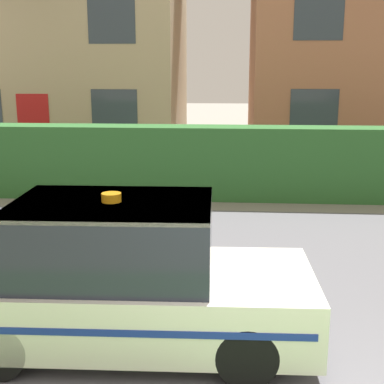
% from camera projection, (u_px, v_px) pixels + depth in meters
% --- Properties ---
extents(road_strip, '(28.00, 6.61, 0.01)m').
position_uv_depth(road_strip, '(259.00, 271.00, 7.80)').
color(road_strip, '#5B5B60').
rests_on(road_strip, ground).
extents(garden_hedge, '(14.79, 0.82, 1.63)m').
position_uv_depth(garden_hedge, '(185.00, 162.00, 12.04)').
color(garden_hedge, '#2D662D').
rests_on(garden_hedge, ground).
extents(police_car, '(3.84, 1.73, 1.66)m').
position_uv_depth(police_car, '(126.00, 279.00, 5.62)').
color(police_car, black).
rests_on(police_car, road_strip).
extents(house_left, '(8.03, 6.13, 7.96)m').
position_uv_depth(house_left, '(70.00, 32.00, 18.58)').
color(house_left, tan).
rests_on(house_left, ground).
extents(house_right, '(8.18, 5.59, 7.89)m').
position_uv_depth(house_right, '(372.00, 32.00, 17.56)').
color(house_right, '#A86B4C').
rests_on(house_right, ground).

